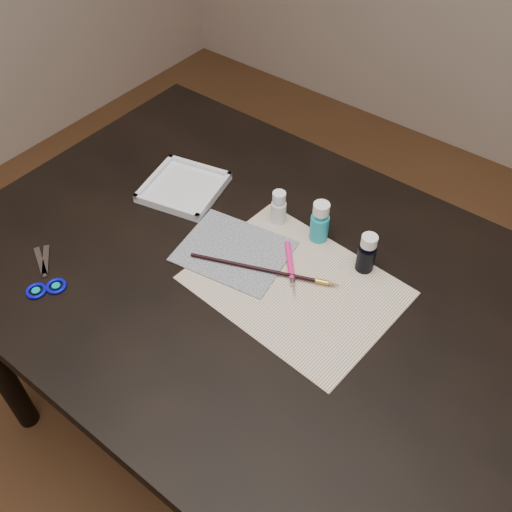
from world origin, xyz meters
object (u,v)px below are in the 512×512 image
Objects in this scene: paper at (295,285)px; scissors at (41,271)px; paint_bottle_cyan at (320,222)px; paint_bottle_white at (279,207)px; canvas at (234,251)px; paint_bottle_navy at (367,253)px; palette_tray at (184,187)px.

paper is 2.48× the size of scissors.
scissors is at bearing -132.33° from paint_bottle_cyan.
paint_bottle_cyan is at bearing 5.28° from paint_bottle_white.
paint_bottle_navy is at bearing 28.17° from canvas.
paper is 0.39m from palette_tray.
paint_bottle_cyan is 0.13m from paint_bottle_navy.
paper is 4.33× the size of paint_bottle_navy.
palette_tray is (0.06, 0.38, 0.01)m from scissors.
paint_bottle_cyan reaches higher than palette_tray.
paint_bottle_white reaches higher than scissors.
paint_bottle_navy reaches higher than palette_tray.
paint_bottle_white is 0.84× the size of paint_bottle_cyan.
paint_bottle_navy is at bearing -114.56° from scissors.
scissors is (-0.28, -0.29, 0.00)m from canvas.
canvas is at bearing -97.13° from paint_bottle_white.
paint_bottle_navy is 0.54× the size of palette_tray.
canvas is at bearing -20.81° from palette_tray.
palette_tray is (-0.38, 0.08, 0.01)m from paper.
paint_bottle_cyan reaches higher than canvas.
paint_bottle_navy is at bearing -7.36° from paint_bottle_cyan.
palette_tray is at bearing -169.79° from paint_bottle_cyan.
paint_bottle_cyan reaches higher than paper.
canvas is 0.40m from scissors.
paint_bottle_cyan is 0.57× the size of palette_tray.
paper is 0.16m from canvas.
paint_bottle_white is (0.02, 0.14, 0.04)m from canvas.
canvas is 0.24m from palette_tray.
paint_bottle_navy reaches higher than scissors.
scissors is at bearing -141.17° from paint_bottle_navy.
canvas is 2.43× the size of paint_bottle_navy.
palette_tray is at bearing 168.05° from paper.
scissors is at bearing -146.01° from paper.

